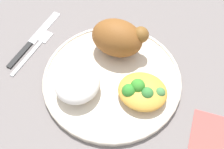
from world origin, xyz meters
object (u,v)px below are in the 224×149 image
(plate, at_px, (112,79))
(fork, at_px, (34,50))
(mac_cheese_with_broccoli, at_px, (142,91))
(knife, at_px, (30,43))
(napkin, at_px, (209,144))
(rice_pile, at_px, (78,83))
(roasted_chicken, at_px, (118,38))

(plate, bearing_deg, fork, 175.47)
(mac_cheese_with_broccoli, distance_m, knife, 0.29)
(knife, height_order, napkin, knife)
(mac_cheese_with_broccoli, bearing_deg, fork, 172.41)
(rice_pile, height_order, napkin, rice_pile)
(rice_pile, relative_size, fork, 0.67)
(mac_cheese_with_broccoli, distance_m, napkin, 0.16)
(plate, height_order, knife, plate)
(roasted_chicken, relative_size, rice_pile, 1.24)
(fork, bearing_deg, mac_cheese_with_broccoli, -7.59)
(rice_pile, xyz_separation_m, fork, (-0.14, 0.07, -0.04))
(knife, bearing_deg, roasted_chicken, 11.96)
(plate, xyz_separation_m, roasted_chicken, (-0.01, 0.07, 0.05))
(plate, distance_m, fork, 0.20)
(plate, bearing_deg, mac_cheese_with_broccoli, -15.87)
(mac_cheese_with_broccoli, height_order, knife, mac_cheese_with_broccoli)
(rice_pile, relative_size, knife, 0.50)
(plate, distance_m, knife, 0.21)
(roasted_chicken, bearing_deg, plate, -80.09)
(napkin, bearing_deg, rice_pile, 176.12)
(plate, relative_size, napkin, 2.22)
(fork, xyz_separation_m, knife, (-0.02, 0.01, 0.00))
(knife, bearing_deg, napkin, -12.98)
(rice_pile, height_order, knife, rice_pile)
(knife, bearing_deg, mac_cheese_with_broccoli, -10.04)
(roasted_chicken, bearing_deg, knife, -168.04)
(plate, distance_m, roasted_chicken, 0.09)
(mac_cheese_with_broccoli, relative_size, napkin, 0.75)
(plate, bearing_deg, knife, 171.92)
(roasted_chicken, xyz_separation_m, fork, (-0.18, -0.06, -0.05))
(plate, relative_size, knife, 1.53)
(roasted_chicken, distance_m, napkin, 0.28)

